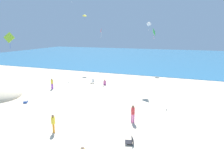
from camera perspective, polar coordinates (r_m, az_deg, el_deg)
ground_plane at (r=23.84m, az=3.90°, el=-5.95°), size 120.00×120.00×0.00m
ocean_water at (r=63.81m, az=14.10°, el=5.26°), size 120.00×60.00×0.05m
beach_chair_near_camera at (r=29.17m, az=-5.96°, el=-1.99°), size 0.65×0.74×0.62m
beach_chair_mid_beach at (r=13.81m, az=5.56°, el=-19.37°), size 0.72×0.65×0.51m
cooler_box at (r=23.02m, az=-24.64°, el=-7.42°), size 0.59×0.63×0.26m
person_1 at (r=15.46m, az=-17.33°, el=-13.61°), size 0.41×0.41×1.46m
person_2 at (r=28.02m, az=-2.23°, el=-2.50°), size 0.68×0.71×0.81m
person_3 at (r=16.38m, az=6.33°, el=-11.39°), size 0.37×0.37×1.55m
person_4 at (r=27.09m, az=-17.67°, el=-2.41°), size 0.38×0.38×1.47m
kite_green at (r=23.29m, az=12.58°, el=12.39°), size 0.31×0.93×1.26m
kite_yellow at (r=39.73m, az=-8.21°, el=17.27°), size 0.82×0.66×1.16m
kite_lime at (r=22.77m, az=-28.64°, el=9.73°), size 1.12×0.46×1.74m
kite_white at (r=38.51m, az=11.06°, el=14.71°), size 0.89×0.54×1.75m
kite_red at (r=31.53m, az=-3.34°, el=13.00°), size 0.21×0.53×1.53m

